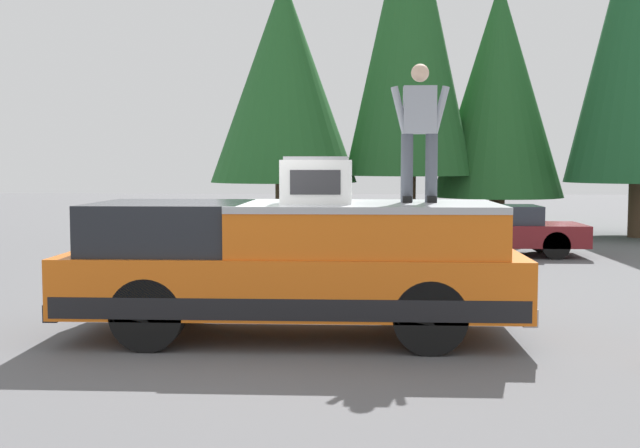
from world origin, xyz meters
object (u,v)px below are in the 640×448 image
pickup_truck (294,266)px  person_on_truck_bed (420,129)px  parked_car_white (249,228)px  compressor_unit (317,180)px  parked_car_maroon (494,230)px

pickup_truck → person_on_truck_bed: (0.17, -1.53, 1.68)m
person_on_truck_bed → parked_car_white: bearing=20.7°
compressor_unit → parked_car_maroon: (8.87, -3.63, -1.35)m
pickup_truck → compressor_unit: (-0.14, -0.29, 1.05)m
person_on_truck_bed → parked_car_maroon: person_on_truck_bed is taller
person_on_truck_bed → parked_car_maroon: size_ratio=0.41×
parked_car_maroon → parked_car_white: same height
pickup_truck → parked_car_maroon: 9.57m
parked_car_white → pickup_truck: bearing=-168.6°
pickup_truck → person_on_truck_bed: 2.28m
compressor_unit → parked_car_white: compressor_unit is taller
pickup_truck → parked_car_maroon: pickup_truck is taller
person_on_truck_bed → pickup_truck: bearing=96.2°
person_on_truck_bed → parked_car_white: 9.69m
pickup_truck → parked_car_white: (9.04, 1.83, -0.29)m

